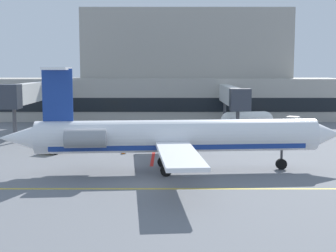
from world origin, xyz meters
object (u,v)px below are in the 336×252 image
at_px(regional_jet, 173,136).
at_px(fuel_tank, 247,120).
at_px(belt_loader, 176,130).
at_px(baggage_tug, 57,141).
at_px(pushback_tractor, 298,127).

height_order(regional_jet, fuel_tank, regional_jet).
bearing_deg(fuel_tank, belt_loader, -147.88).
height_order(baggage_tug, belt_loader, baggage_tug).
bearing_deg(baggage_tug, regional_jet, -39.11).
relative_size(regional_jet, pushback_tractor, 7.42).
bearing_deg(belt_loader, fuel_tank, 32.12).
distance_m(regional_jet, fuel_tank, 27.15).
xyz_separation_m(baggage_tug, pushback_tractor, (27.50, 11.98, -0.02)).
bearing_deg(baggage_tug, pushback_tractor, 23.54).
distance_m(baggage_tug, belt_loader, 15.53).
height_order(baggage_tug, pushback_tractor, baggage_tug).
bearing_deg(pushback_tractor, baggage_tug, -156.46).
bearing_deg(belt_loader, regional_jet, -91.70).
xyz_separation_m(regional_jet, baggage_tug, (-11.57, 9.41, -1.86)).
xyz_separation_m(regional_jet, belt_loader, (0.57, 19.10, -2.01)).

